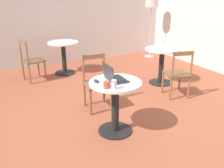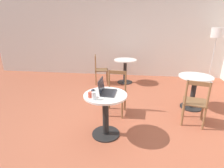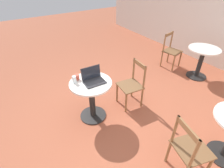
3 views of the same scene
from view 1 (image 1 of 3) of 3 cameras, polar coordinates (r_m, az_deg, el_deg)
name	(u,v)px [view 1 (image 1 of 3)]	position (r m, az deg, el deg)	size (l,w,h in m)	color
ground_plane	(110,118)	(3.79, -0.47, -7.77)	(16.00, 16.00, 0.00)	#9E5138
wall_back	(48,9)	(6.38, -14.46, 16.18)	(9.40, 0.06, 2.70)	silver
cafe_table_near	(115,98)	(3.25, 0.75, -3.28)	(0.67, 0.67, 0.72)	black
cafe_table_mid	(162,60)	(5.09, 11.29, 5.44)	(0.67, 0.67, 0.72)	black
cafe_table_far	(64,52)	(5.71, -11.00, 7.15)	(0.67, 0.67, 0.72)	black
chair_near_back	(97,83)	(3.95, -3.56, 0.26)	(0.43, 0.43, 0.86)	brown
chair_mid_front	(178,74)	(4.50, 14.77, 2.22)	(0.48, 0.48, 0.86)	brown
chair_far_left	(31,61)	(5.41, -18.02, 5.03)	(0.46, 0.46, 0.86)	brown
floor_lamp	(152,5)	(6.99, 9.11, 17.46)	(0.34, 0.34, 1.63)	#B7B7B7
laptop	(114,77)	(3.19, 0.51, 1.61)	(0.26, 0.33, 0.23)	#2D2D33
mouse	(96,81)	(3.15, -3.62, 0.71)	(0.06, 0.10, 0.03)	#2D2D33
mug	(107,85)	(2.94, -1.19, -0.20)	(0.11, 0.08, 0.08)	#C64C38
drinking_glass	(114,85)	(2.91, 0.48, -0.15)	(0.06, 0.06, 0.11)	silver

